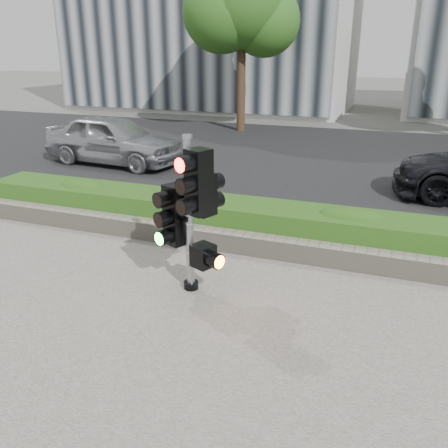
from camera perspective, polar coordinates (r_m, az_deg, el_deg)
name	(u,v)px	position (r m, az deg, el deg)	size (l,w,h in m)	color
ground	(214,307)	(6.73, -1.23, -9.91)	(120.00, 120.00, 0.00)	#51514C
sidewalk	(115,433)	(4.95, -12.96, -23.30)	(16.00, 11.00, 0.03)	#9E9389
road	(327,159)	(15.91, 12.32, 7.60)	(60.00, 13.00, 0.02)	black
curb	(273,228)	(9.42, 5.86, -0.47)	(60.00, 0.25, 0.12)	gray
stone_wall	(254,244)	(8.25, 3.64, -2.45)	(12.00, 0.32, 0.34)	gray
hedge	(265,223)	(8.77, 4.92, 0.12)	(12.00, 1.00, 0.68)	#4A8228
tree_left	(242,5)	(21.11, 2.19, 24.81)	(4.61, 4.03, 7.34)	black
traffic_signal	(192,208)	(6.66, -3.84, 1.96)	(0.85, 0.72, 2.29)	black
car_silver	(113,139)	(15.18, -13.18, 9.87)	(1.77, 4.41, 1.50)	#A4A6AB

